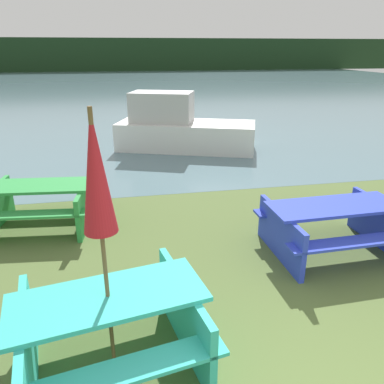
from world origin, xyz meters
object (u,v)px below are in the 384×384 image
picnic_table_teal (111,324)px  picnic_table_blue (332,223)px  umbrella_crimson (96,176)px  boat (180,129)px  picnic_table_green (40,201)px

picnic_table_teal → picnic_table_blue: 3.47m
umbrella_crimson → boat: (1.89, 7.87, -1.27)m
picnic_table_teal → boat: bearing=76.5°
boat → picnic_table_blue: bearing=-59.4°
umbrella_crimson → boat: 8.19m
picnic_table_blue → umbrella_crimson: umbrella_crimson is taller
umbrella_crimson → boat: bearing=76.5°
picnic_table_blue → boat: (-1.20, 6.29, 0.15)m
picnic_table_teal → picnic_table_green: 3.45m
picnic_table_blue → picnic_table_green: bearing=158.8°
picnic_table_teal → picnic_table_blue: (3.09, 1.59, -0.02)m
picnic_table_teal → picnic_table_blue: picnic_table_teal is taller
picnic_table_teal → picnic_table_green: size_ratio=1.03×
umbrella_crimson → boat: size_ratio=0.57×
picnic_table_green → boat: bearing=56.4°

